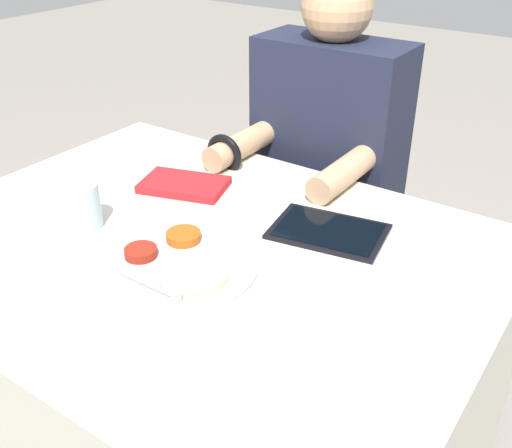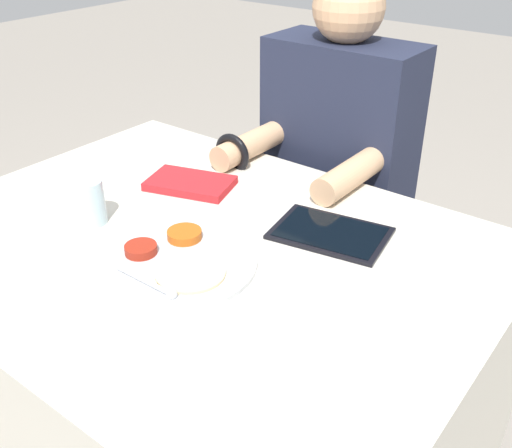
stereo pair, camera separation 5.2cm
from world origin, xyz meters
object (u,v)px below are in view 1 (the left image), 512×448
Objects in this scene: tablet_device at (329,231)px; person_diner at (324,199)px; drinking_glass at (84,206)px; thali_tray at (176,263)px; red_notebook at (184,185)px.

person_diner reaches higher than tablet_device.
tablet_device is 0.53m from drinking_glass.
thali_tray is at bearing -122.77° from tablet_device.
red_notebook is at bearing 78.89° from drinking_glass.
tablet_device is at bearing -60.77° from person_diner.
person_diner is (0.16, 0.45, -0.18)m from red_notebook.
red_notebook is 0.88× the size of tablet_device.
thali_tray is 0.27× the size of person_diner.
red_notebook is at bearing -109.36° from person_diner.
tablet_device is at bearing 31.65° from drinking_glass.
tablet_device is 0.22× the size of person_diner.
tablet_device is 0.53m from person_diner.
thali_tray is at bearing -1.72° from drinking_glass.
drinking_glass is (-0.45, -0.28, 0.05)m from tablet_device.
thali_tray is 0.27m from drinking_glass.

